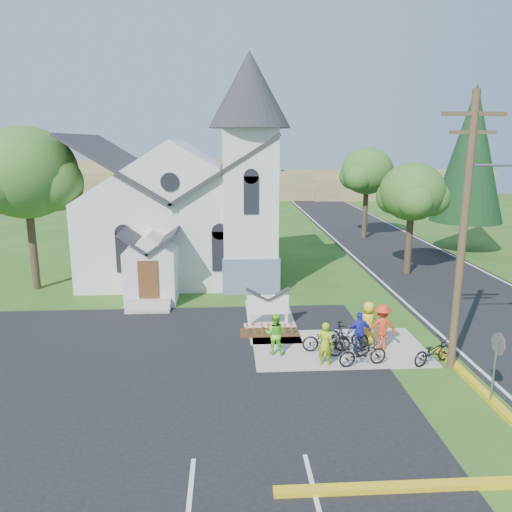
{
  "coord_description": "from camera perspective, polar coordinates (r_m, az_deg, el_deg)",
  "views": [
    {
      "loc": [
        -3.04,
        -18.33,
        8.31
      ],
      "look_at": [
        -1.63,
        5.0,
        2.91
      ],
      "focal_mm": 35.0,
      "sensor_mm": 36.0,
      "label": 1
    }
  ],
  "objects": [
    {
      "name": "flower_bed",
      "position": [
        22.31,
        1.55,
        -8.78
      ],
      "size": [
        2.6,
        1.1,
        0.07
      ],
      "primitive_type": "cube",
      "color": "#391D0F",
      "rests_on": "ground"
    },
    {
      "name": "ground",
      "position": [
        20.36,
        5.55,
        -11.15
      ],
      "size": [
        120.0,
        120.0,
        0.0
      ],
      "primitive_type": "plane",
      "color": "#245317",
      "rests_on": "ground"
    },
    {
      "name": "tree_road_near",
      "position": [
        32.6,
        17.43,
        6.95
      ],
      "size": [
        4.0,
        4.0,
        7.05
      ],
      "color": "#35261C",
      "rests_on": "ground"
    },
    {
      "name": "cyclist_3",
      "position": [
        20.94,
        14.19,
        -7.86
      ],
      "size": [
        1.29,
        0.82,
        1.89
      ],
      "primitive_type": "imported",
      "rotation": [
        0.0,
        0.0,
        3.04
      ],
      "color": "red",
      "rests_on": "sidewalk"
    },
    {
      "name": "church_sign",
      "position": [
        22.81,
        1.37,
        -5.62
      ],
      "size": [
        2.2,
        0.4,
        1.7
      ],
      "color": "#A4A094",
      "rests_on": "ground"
    },
    {
      "name": "utility_pole",
      "position": [
        19.04,
        22.83,
        3.2
      ],
      "size": [
        3.45,
        0.28,
        10.0
      ],
      "color": "#463523",
      "rests_on": "ground"
    },
    {
      "name": "bike_1",
      "position": [
        20.1,
        10.52,
        -9.92
      ],
      "size": [
        1.72,
        0.59,
        1.01
      ],
      "primitive_type": "imported",
      "rotation": [
        0.0,
        0.0,
        1.51
      ],
      "color": "black",
      "rests_on": "sidewalk"
    },
    {
      "name": "distant_hills",
      "position": [
        75.19,
        1.46,
        8.31
      ],
      "size": [
        61.0,
        10.0,
        5.6
      ],
      "color": "olive",
      "rests_on": "ground"
    },
    {
      "name": "church",
      "position": [
        31.06,
        -7.99,
        7.22
      ],
      "size": [
        12.35,
        12.0,
        13.0
      ],
      "color": "white",
      "rests_on": "ground"
    },
    {
      "name": "bike_3",
      "position": [
        20.94,
        10.26,
        -8.82
      ],
      "size": [
        1.89,
        1.13,
        1.1
      ],
      "primitive_type": "imported",
      "rotation": [
        0.0,
        0.0,
        1.21
      ],
      "color": "black",
      "rests_on": "sidewalk"
    },
    {
      "name": "road",
      "position": [
        36.74,
        17.44,
        -0.66
      ],
      "size": [
        8.0,
        90.0,
        0.02
      ],
      "primitive_type": "cube",
      "color": "black",
      "rests_on": "ground"
    },
    {
      "name": "sidewalk",
      "position": [
        21.07,
        9.44,
        -10.34
      ],
      "size": [
        7.0,
        4.0,
        0.05
      ],
      "primitive_type": "cube",
      "color": "#A4A094",
      "rests_on": "ground"
    },
    {
      "name": "stop_sign",
      "position": [
        17.73,
        25.84,
        -9.98
      ],
      "size": [
        0.11,
        0.76,
        2.48
      ],
      "color": "gray",
      "rests_on": "ground"
    },
    {
      "name": "bike_4",
      "position": [
        20.34,
        19.54,
        -10.25
      ],
      "size": [
        1.96,
        1.36,
        0.98
      ],
      "primitive_type": "imported",
      "rotation": [
        0.0,
        0.0,
        2.0
      ],
      "color": "black",
      "rests_on": "sidewalk"
    },
    {
      "name": "tree_lot_corner",
      "position": [
        30.43,
        -24.85,
        8.61
      ],
      "size": [
        5.6,
        5.6,
        9.15
      ],
      "color": "#35261C",
      "rests_on": "ground"
    },
    {
      "name": "bike_2",
      "position": [
        19.47,
        12.09,
        -10.79
      ],
      "size": [
        1.98,
        0.98,
        0.99
      ],
      "primitive_type": "imported",
      "rotation": [
        0.0,
        0.0,
        1.75
      ],
      "color": "black",
      "rests_on": "sidewalk"
    },
    {
      "name": "cyclist_0",
      "position": [
        19.14,
        7.9,
        -9.91
      ],
      "size": [
        0.73,
        0.62,
        1.7
      ],
      "primitive_type": "imported",
      "rotation": [
        0.0,
        0.0,
        2.72
      ],
      "color": "#A0C216",
      "rests_on": "sidewalk"
    },
    {
      "name": "cyclist_4",
      "position": [
        21.34,
        12.71,
        -7.48
      ],
      "size": [
        1.04,
        0.87,
        1.82
      ],
      "primitive_type": "imported",
      "rotation": [
        0.0,
        0.0,
        3.53
      ],
      "color": "yellow",
      "rests_on": "sidewalk"
    },
    {
      "name": "tree_road_mid",
      "position": [
        44.09,
        12.58,
        9.41
      ],
      "size": [
        4.4,
        4.4,
        7.8
      ],
      "color": "#35261C",
      "rests_on": "ground"
    },
    {
      "name": "cyclist_2",
      "position": [
        20.5,
        11.76,
        -8.52
      ],
      "size": [
        0.99,
        0.44,
        1.67
      ],
      "primitive_type": "imported",
      "rotation": [
        0.0,
        0.0,
        3.18
      ],
      "color": "#2629C2",
      "rests_on": "sidewalk"
    },
    {
      "name": "cyclist_1",
      "position": [
        19.95,
        2.19,
        -8.86
      ],
      "size": [
        0.95,
        0.82,
        1.67
      ],
      "primitive_type": "imported",
      "rotation": [
        0.0,
        0.0,
        2.88
      ],
      "color": "#6FE02A",
      "rests_on": "sidewalk"
    },
    {
      "name": "conifer",
      "position": [
        40.58,
        23.37,
        10.66
      ],
      "size": [
        5.2,
        5.2,
        12.4
      ],
      "color": "#35261C",
      "rests_on": "ground"
    },
    {
      "name": "bike_0",
      "position": [
        20.44,
        8.05,
        -9.42
      ],
      "size": [
        1.96,
        0.76,
        1.01
      ],
      "primitive_type": "imported",
      "rotation": [
        0.0,
        0.0,
        1.53
      ],
      "color": "black",
      "rests_on": "sidewalk"
    },
    {
      "name": "parking_lot",
      "position": [
        18.74,
        -15.73,
        -13.8
      ],
      "size": [
        20.0,
        16.0,
        0.02
      ],
      "primitive_type": "cube",
      "color": "black",
      "rests_on": "ground"
    }
  ]
}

